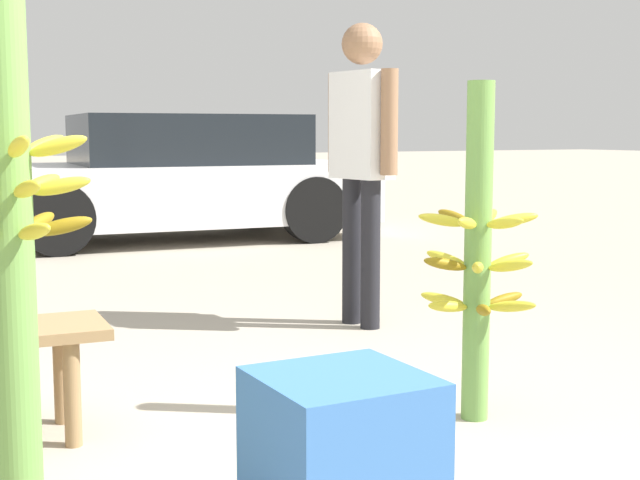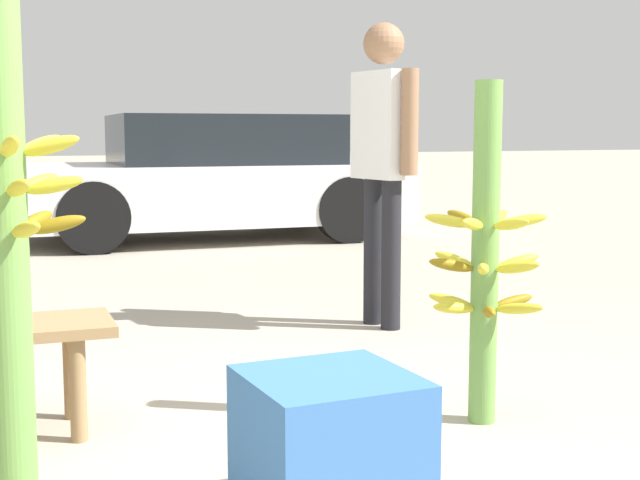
% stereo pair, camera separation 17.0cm
% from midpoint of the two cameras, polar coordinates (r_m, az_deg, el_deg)
% --- Properties ---
extents(banana_stalk_left, '(0.44, 0.44, 1.66)m').
position_cam_midpoint_polar(banana_stalk_left, '(2.57, -17.78, 1.02)').
color(banana_stalk_left, '#6B9E47').
rests_on(banana_stalk_left, ground_plane).
extents(banana_stalk_center, '(0.47, 0.47, 1.29)m').
position_cam_midpoint_polar(banana_stalk_center, '(3.40, 11.93, -1.08)').
color(banana_stalk_center, '#6B9E47').
rests_on(banana_stalk_center, ground_plane).
extents(vendor_person, '(0.23, 0.59, 1.70)m').
position_cam_midpoint_polar(vendor_person, '(5.00, 5.03, 6.07)').
color(vendor_person, black).
rests_on(vendor_person, ground_plane).
extents(parked_car, '(4.13, 2.10, 1.27)m').
position_cam_midpoint_polar(parked_car, '(9.26, -6.41, 3.94)').
color(parked_car, silver).
rests_on(parked_car, ground_plane).
extents(produce_crate, '(0.44, 0.44, 0.44)m').
position_cam_midpoint_polar(produce_crate, '(2.52, 2.59, -13.49)').
color(produce_crate, '#386BB2').
rests_on(produce_crate, ground_plane).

